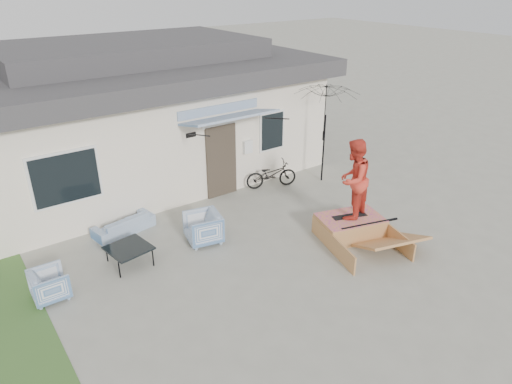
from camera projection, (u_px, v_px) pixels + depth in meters
ground at (294, 281)px, 9.80m from camera, size 90.00×90.00×0.00m
grass_strip at (7, 327)px, 8.52m from camera, size 1.40×8.00×0.01m
house at (135, 109)px, 14.83m from camera, size 10.80×8.49×4.10m
loveseat at (123, 221)px, 11.52m from camera, size 1.58×0.71×0.59m
armchair_left at (49, 283)px, 9.15m from camera, size 0.64×0.68×0.69m
armchair_right at (203, 226)px, 11.07m from camera, size 0.89×0.93×0.82m
coffee_table at (130, 255)px, 10.29m from camera, size 0.98×0.98×0.42m
bicycle at (271, 172)px, 13.87m from camera, size 1.65×1.04×0.99m
patio_umbrella at (325, 126)px, 13.79m from camera, size 2.26×2.15×2.20m
skate_ramp at (350, 227)px, 11.37m from camera, size 2.01×2.36×0.51m
skateboard at (350, 216)px, 11.30m from camera, size 0.89×0.48×0.05m
skater at (353, 178)px, 10.87m from camera, size 1.14×1.01×1.95m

